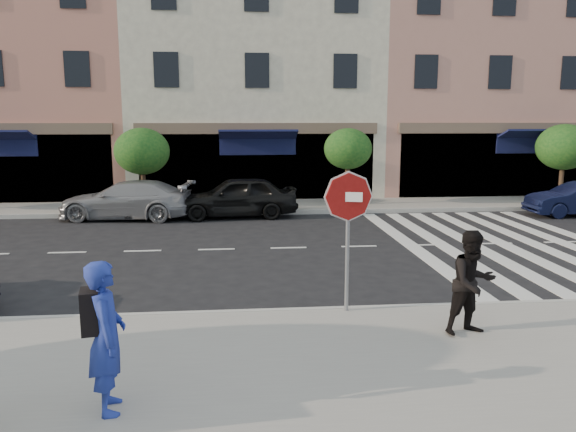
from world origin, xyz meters
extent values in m
plane|color=black|center=(0.00, 0.00, 0.00)|extent=(120.00, 120.00, 0.00)
cube|color=gray|center=(0.00, -3.75, 0.07)|extent=(60.00, 4.50, 0.15)
cube|color=gray|center=(0.00, 11.00, 0.07)|extent=(60.00, 3.00, 0.15)
cube|color=#BE7463|center=(-11.00, 17.00, 7.00)|extent=(10.00, 9.00, 14.00)
cube|color=beige|center=(-0.50, 17.00, 5.50)|extent=(11.00, 9.00, 11.00)
cube|color=tan|center=(11.50, 17.00, 6.50)|extent=(13.00, 9.00, 13.00)
cylinder|color=#473323|center=(-5.00, 10.80, 0.95)|extent=(0.18, 0.18, 1.60)
cylinder|color=silver|center=(-5.00, 10.80, 0.45)|extent=(0.20, 0.20, 0.60)
ellipsoid|color=#124116|center=(-5.00, 10.80, 2.32)|extent=(2.10, 2.10, 1.79)
cylinder|color=#473323|center=(3.00, 10.80, 1.00)|extent=(0.18, 0.18, 1.71)
cylinder|color=silver|center=(3.00, 10.80, 0.45)|extent=(0.20, 0.20, 0.60)
ellipsoid|color=#124116|center=(3.00, 10.80, 2.38)|extent=(1.90, 1.90, 1.62)
cylinder|color=#473323|center=(12.00, 10.80, 0.98)|extent=(0.18, 0.18, 1.65)
cylinder|color=silver|center=(12.00, 10.80, 0.45)|extent=(0.20, 0.20, 0.60)
ellipsoid|color=#124116|center=(12.00, 10.80, 2.41)|extent=(2.20, 2.20, 1.87)
cylinder|color=gray|center=(0.51, -1.65, 1.29)|extent=(0.09, 0.09, 2.29)
cylinder|color=white|center=(0.51, -1.66, 2.23)|extent=(0.86, 0.26, 0.89)
cylinder|color=#9E1411|center=(0.51, -1.68, 2.23)|extent=(0.81, 0.26, 0.83)
cube|color=white|center=(0.51, -1.71, 2.23)|extent=(0.45, 0.15, 0.17)
imported|color=#203196|center=(-2.96, -4.83, 1.06)|extent=(0.56, 0.74, 1.83)
imported|color=black|center=(2.29, -2.92, 1.00)|extent=(0.96, 0.83, 1.69)
imported|color=gray|center=(-5.35, 9.10, 0.69)|extent=(4.93, 2.47, 1.37)
imported|color=black|center=(-1.43, 9.10, 0.75)|extent=(4.49, 2.02, 1.50)
camera|label=1|loc=(-1.43, -11.19, 3.58)|focal=35.00mm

